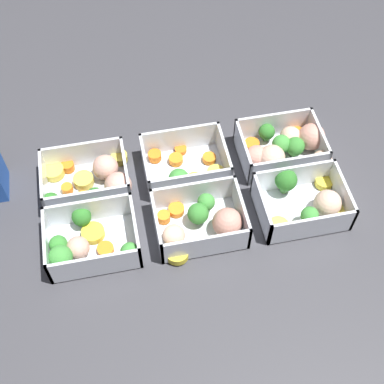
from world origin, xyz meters
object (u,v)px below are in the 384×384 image
(container_far_center, at_px, (185,168))
(container_far_right, at_px, (286,148))
(container_near_right, at_px, (307,202))
(container_near_left, at_px, (87,242))
(container_near_center, at_px, (202,222))
(container_far_left, at_px, (94,180))

(container_far_center, relative_size, container_far_right, 0.89)
(container_far_right, bearing_deg, container_near_right, -90.04)
(container_near_left, relative_size, container_near_right, 0.95)
(container_near_center, relative_size, container_far_left, 0.90)
(container_far_center, bearing_deg, container_near_center, -86.80)
(container_near_right, bearing_deg, container_near_left, -179.41)
(container_near_left, height_order, container_far_center, same)
(container_near_right, bearing_deg, container_near_center, -178.74)
(container_near_left, bearing_deg, container_far_center, 32.94)
(container_near_right, bearing_deg, container_far_right, 89.96)
(container_near_left, height_order, container_far_left, same)
(container_far_left, relative_size, container_far_right, 0.99)
(container_far_right, bearing_deg, container_near_center, -145.45)
(container_far_left, bearing_deg, container_far_right, 0.48)
(container_far_center, bearing_deg, container_near_right, -31.57)
(container_near_left, xyz_separation_m, container_far_center, (0.19, 0.12, -0.00))
(container_near_center, distance_m, container_near_right, 0.18)
(container_far_center, xyz_separation_m, container_far_right, (0.19, 0.01, 0.01))
(container_near_left, relative_size, container_far_right, 0.89)
(container_far_right, bearing_deg, container_far_left, -179.52)
(container_near_right, bearing_deg, container_far_left, 161.34)
(container_far_right, bearing_deg, container_near_left, -161.47)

